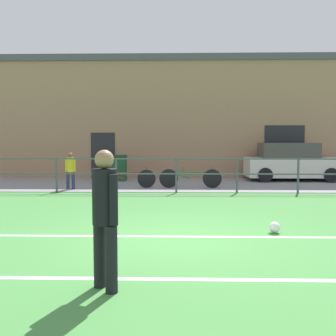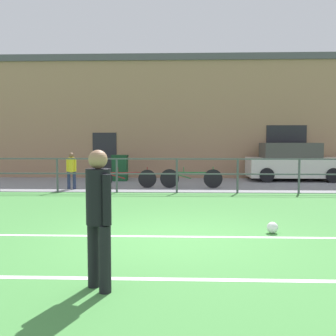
# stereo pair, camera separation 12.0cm
# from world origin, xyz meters

# --- Properties ---
(ground) EXTENTS (60.00, 44.00, 0.04)m
(ground) POSITION_xyz_m (0.00, 0.00, -0.02)
(ground) COLOR #478C42
(field_line_touchline) EXTENTS (36.00, 0.11, 0.00)m
(field_line_touchline) POSITION_xyz_m (0.00, 0.12, 0.00)
(field_line_touchline) COLOR white
(field_line_touchline) RESTS_ON ground
(field_line_hash) EXTENTS (36.00, 0.11, 0.00)m
(field_line_hash) POSITION_xyz_m (0.00, -2.03, 0.00)
(field_line_hash) COLOR white
(field_line_hash) RESTS_ON ground
(pavement_strip) EXTENTS (48.00, 5.00, 0.02)m
(pavement_strip) POSITION_xyz_m (0.00, 8.50, 0.01)
(pavement_strip) COLOR gray
(pavement_strip) RESTS_ON ground
(perimeter_fence) EXTENTS (36.07, 0.07, 1.15)m
(perimeter_fence) POSITION_xyz_m (0.00, 6.00, 0.75)
(perimeter_fence) COLOR #474C51
(perimeter_fence) RESTS_ON ground
(clubhouse_facade) EXTENTS (28.00, 2.56, 5.66)m
(clubhouse_facade) POSITION_xyz_m (0.00, 12.20, 2.84)
(clubhouse_facade) COLOR #A37A5B
(clubhouse_facade) RESTS_ON ground
(player_goalkeeper) EXTENTS (0.34, 0.34, 1.62)m
(player_goalkeeper) POSITION_xyz_m (-0.78, -2.38, 0.92)
(player_goalkeeper) COLOR black
(player_goalkeeper) RESTS_ON ground
(soccer_ball_match) EXTENTS (0.21, 0.21, 0.21)m
(soccer_ball_match) POSITION_xyz_m (1.86, 0.45, 0.11)
(soccer_ball_match) COLOR white
(soccer_ball_match) RESTS_ON ground
(spectator_child) EXTENTS (0.35, 0.23, 1.29)m
(spectator_child) POSITION_xyz_m (-3.73, 6.70, 0.75)
(spectator_child) COLOR #232D4C
(spectator_child) RESTS_ON pavement_strip
(parked_car_red) EXTENTS (3.94, 1.78, 1.62)m
(parked_car_red) POSITION_xyz_m (4.94, 10.00, 0.78)
(parked_car_red) COLOR silver
(parked_car_red) RESTS_ON pavement_strip
(bicycle_parked_0) EXTENTS (2.26, 0.04, 0.77)m
(bicycle_parked_0) POSITION_xyz_m (0.50, 7.20, 0.38)
(bicycle_parked_0) COLOR black
(bicycle_parked_0) RESTS_ON pavement_strip
(bicycle_parked_1) EXTENTS (2.26, 0.04, 0.75)m
(bicycle_parked_1) POSITION_xyz_m (-1.89, 7.20, 0.36)
(bicycle_parked_1) COLOR black
(bicycle_parked_1) RESTS_ON pavement_strip
(trash_bin_0) EXTENTS (0.67, 0.57, 1.10)m
(trash_bin_0) POSITION_xyz_m (-2.48, 9.65, 0.58)
(trash_bin_0) COLOR #194C28
(trash_bin_0) RESTS_ON pavement_strip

